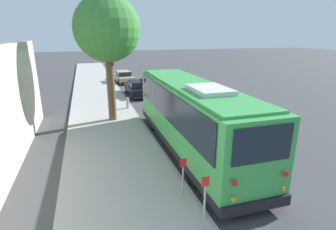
# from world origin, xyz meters

# --- Properties ---
(ground_plane) EXTENTS (160.00, 160.00, 0.00)m
(ground_plane) POSITION_xyz_m (0.00, 0.00, 0.00)
(ground_plane) COLOR #3D3D3F
(sidewalk_slab) EXTENTS (80.00, 4.28, 0.15)m
(sidewalk_slab) POSITION_xyz_m (0.00, 3.91, 0.07)
(sidewalk_slab) COLOR #A3A099
(sidewalk_slab) RESTS_ON ground
(curb_strip) EXTENTS (80.00, 0.14, 0.15)m
(curb_strip) POSITION_xyz_m (0.00, 1.70, 0.07)
(curb_strip) COLOR gray
(curb_strip) RESTS_ON ground
(shuttle_bus) EXTENTS (10.82, 2.58, 3.39)m
(shuttle_bus) POSITION_xyz_m (-0.78, 0.27, 1.82)
(shuttle_bus) COLOR green
(shuttle_bus) RESTS_ON ground
(parked_sedan_black) EXTENTS (4.39, 1.80, 1.33)m
(parked_sedan_black) POSITION_xyz_m (11.45, 0.39, 0.62)
(parked_sedan_black) COLOR black
(parked_sedan_black) RESTS_ON ground
(parked_sedan_tan) EXTENTS (4.74, 2.00, 1.29)m
(parked_sedan_tan) POSITION_xyz_m (18.82, 0.63, 0.60)
(parked_sedan_tan) COLOR tan
(parked_sedan_tan) RESTS_ON ground
(street_tree) EXTENTS (3.84, 3.84, 7.99)m
(street_tree) POSITION_xyz_m (4.69, 3.36, 5.86)
(street_tree) COLOR brown
(street_tree) RESTS_ON sidewalk_slab
(sign_post_near) EXTENTS (0.06, 0.22, 1.64)m
(sign_post_near) POSITION_xyz_m (-6.14, 2.05, 0.99)
(sign_post_near) COLOR gray
(sign_post_near) RESTS_ON sidewalk_slab
(sign_post_far) EXTENTS (0.06, 0.22, 1.37)m
(sign_post_far) POSITION_xyz_m (-4.51, 2.05, 0.86)
(sign_post_far) COLOR gray
(sign_post_far) RESTS_ON sidewalk_slab
(fire_hydrant) EXTENTS (0.22, 0.22, 0.81)m
(fire_hydrant) POSITION_xyz_m (6.94, 2.04, 0.55)
(fire_hydrant) COLOR #99999E
(fire_hydrant) RESTS_ON sidewalk_slab
(lane_stripe_mid) EXTENTS (2.40, 0.14, 0.01)m
(lane_stripe_mid) POSITION_xyz_m (-2.15, -2.98, 0.00)
(lane_stripe_mid) COLOR silver
(lane_stripe_mid) RESTS_ON ground
(lane_stripe_ahead) EXTENTS (2.40, 0.14, 0.01)m
(lane_stripe_ahead) POSITION_xyz_m (3.85, -2.98, 0.00)
(lane_stripe_ahead) COLOR silver
(lane_stripe_ahead) RESTS_ON ground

